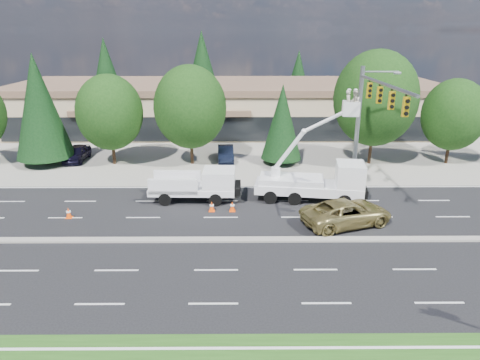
{
  "coord_description": "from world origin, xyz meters",
  "views": [
    {
      "loc": [
        1.08,
        -21.95,
        11.38
      ],
      "look_at": [
        1.24,
        3.64,
        2.4
      ],
      "focal_mm": 32.0,
      "sensor_mm": 36.0,
      "label": 1
    }
  ],
  "objects_px": {
    "signal_mast": "(368,113)",
    "utility_pickup": "(199,188)",
    "minivan": "(347,213)",
    "bucket_truck": "(319,178)"
  },
  "relations": [
    {
      "from": "signal_mast",
      "to": "bucket_truck",
      "type": "xyz_separation_m",
      "value": [
        -3.24,
        -0.95,
        -4.37
      ]
    },
    {
      "from": "signal_mast",
      "to": "minivan",
      "type": "distance_m",
      "value": 7.54
    },
    {
      "from": "signal_mast",
      "to": "utility_pickup",
      "type": "distance_m",
      "value": 12.77
    },
    {
      "from": "bucket_truck",
      "to": "minivan",
      "type": "distance_m",
      "value": 4.2
    },
    {
      "from": "signal_mast",
      "to": "bucket_truck",
      "type": "bearing_deg",
      "value": -163.7
    },
    {
      "from": "bucket_truck",
      "to": "minivan",
      "type": "xyz_separation_m",
      "value": [
        1.01,
        -3.97,
        -0.9
      ]
    },
    {
      "from": "minivan",
      "to": "bucket_truck",
      "type": "bearing_deg",
      "value": -5.2
    },
    {
      "from": "bucket_truck",
      "to": "signal_mast",
      "type": "bearing_deg",
      "value": 24.46
    },
    {
      "from": "utility_pickup",
      "to": "minivan",
      "type": "xyz_separation_m",
      "value": [
        9.44,
        -4.06,
        -0.15
      ]
    },
    {
      "from": "utility_pickup",
      "to": "minivan",
      "type": "height_order",
      "value": "utility_pickup"
    }
  ]
}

